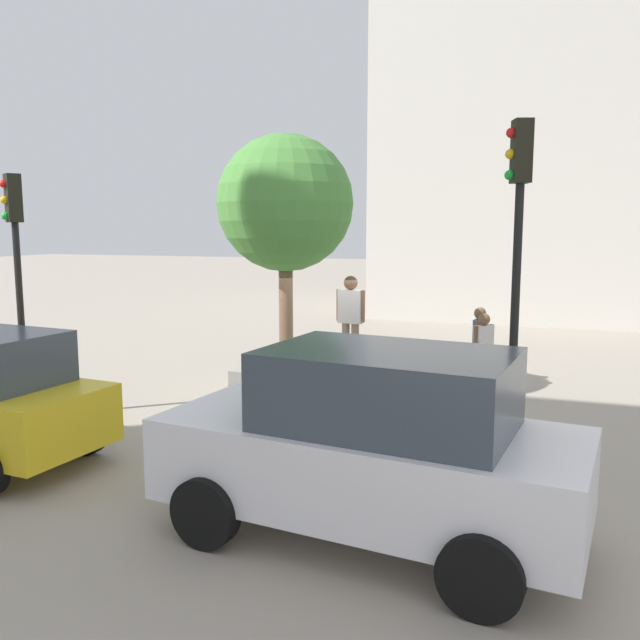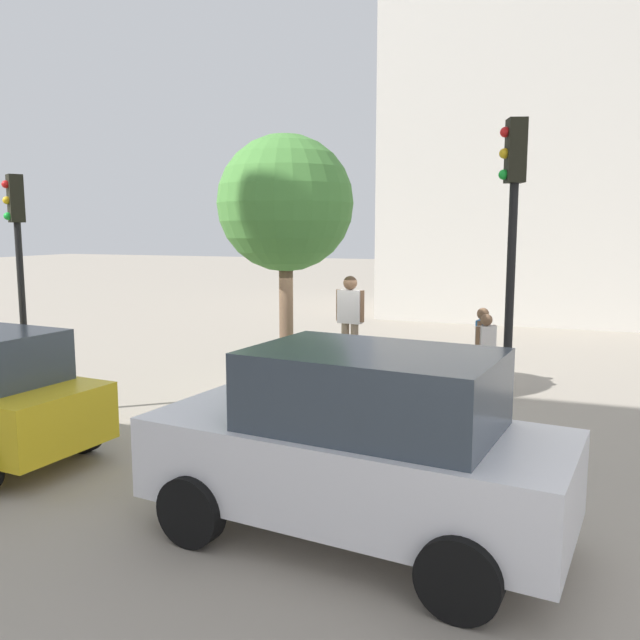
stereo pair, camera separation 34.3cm
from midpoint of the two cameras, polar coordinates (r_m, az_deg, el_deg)
name	(u,v)px [view 2 (the right image)]	position (r m, az deg, el deg)	size (l,w,h in m)	color
ground_plane	(328,402)	(13.32, 1.48, -7.13)	(120.00, 120.00, 0.00)	#9E9384
planter_ledge	(320,383)	(13.23, 0.75, -5.52)	(2.90, 2.36, 0.77)	gray
plaza_tree	(285,204)	(13.03, -2.26, 10.03)	(2.67, 2.67, 4.53)	brown
boxwood_shrub	(326,353)	(12.81, 1.30, -2.91)	(0.57, 0.57, 0.57)	#3D7A33
skateboard	(350,366)	(12.77, 3.37, -4.00)	(0.81, 0.27, 0.07)	black
skateboarder	(350,314)	(12.59, 3.41, 0.53)	(0.58, 0.27, 1.73)	#847056
police_car	(359,445)	(7.37, 4.75, -10.77)	(4.88, 2.64, 2.18)	white
traffic_light_corner	(18,253)	(13.06, -24.08, 5.33)	(0.36, 0.37, 4.43)	black
traffic_light_median	(511,238)	(9.48, 17.33, 6.82)	(0.37, 0.34, 4.93)	black
passerby_with_bag	(482,340)	(15.05, 14.56, -1.73)	(0.27, 0.58, 1.73)	#847056
pedestrian_crossing	(485,346)	(14.50, 14.86, -2.24)	(0.42, 0.47, 1.67)	#847056
plaza_lowrise_south	(530,151)	(27.92, 18.19, 13.82)	(10.57, 7.15, 12.99)	beige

